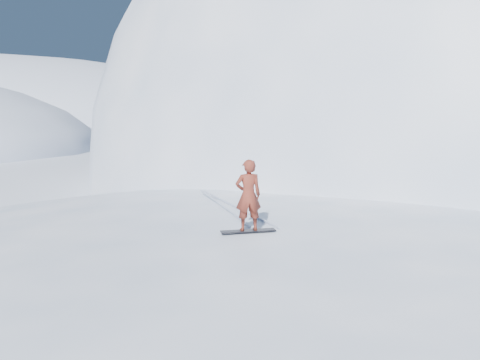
{
  "coord_description": "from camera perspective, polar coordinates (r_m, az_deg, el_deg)",
  "views": [
    {
      "loc": [
        -3.66,
        -9.48,
        5.24
      ],
      "look_at": [
        -1.33,
        2.19,
        3.5
      ],
      "focal_mm": 35.0,
      "sensor_mm": 36.0,
      "label": 1
    }
  ],
  "objects": [
    {
      "name": "ground",
      "position": [
        11.43,
        9.24,
        -19.07
      ],
      "size": [
        400.0,
        400.0,
        0.0
      ],
      "primitive_type": "plane",
      "color": "white",
      "rests_on": "ground"
    },
    {
      "name": "near_ridge",
      "position": [
        14.32,
        8.79,
        -13.25
      ],
      "size": [
        36.0,
        28.0,
        4.8
      ],
      "primitive_type": "ellipsoid",
      "color": "white",
      "rests_on": "ground"
    },
    {
      "name": "summit_peak",
      "position": [
        44.1,
        24.42,
        0.74
      ],
      "size": [
        60.0,
        56.0,
        56.0
      ],
      "primitive_type": "ellipsoid",
      "color": "white",
      "rests_on": "ground"
    },
    {
      "name": "peak_shoulder",
      "position": [
        32.91,
        13.41,
        -1.08
      ],
      "size": [
        28.0,
        24.0,
        18.0
      ],
      "primitive_type": "ellipsoid",
      "color": "white",
      "rests_on": "ground"
    },
    {
      "name": "wind_bumps",
      "position": [
        13.1,
        3.51,
        -15.27
      ],
      "size": [
        16.0,
        14.4,
        1.0
      ],
      "color": "white",
      "rests_on": "ground"
    },
    {
      "name": "snowboard",
      "position": [
        11.28,
        1.0,
        -6.21
      ],
      "size": [
        1.34,
        0.26,
        0.02
      ],
      "primitive_type": "cube",
      "rotation": [
        0.0,
        0.0,
        0.01
      ],
      "color": "black",
      "rests_on": "near_ridge"
    },
    {
      "name": "snowboarder",
      "position": [
        11.09,
        1.01,
        -1.87
      ],
      "size": [
        0.63,
        0.41,
        1.71
      ],
      "primitive_type": "imported",
      "rotation": [
        0.0,
        0.0,
        3.15
      ],
      "color": "maroon",
      "rests_on": "snowboard"
    },
    {
      "name": "board_tracks",
      "position": [
        14.22,
        -1.42,
        -3.12
      ],
      "size": [
        1.31,
        5.97,
        0.04
      ],
      "color": "silver",
      "rests_on": "ground"
    }
  ]
}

